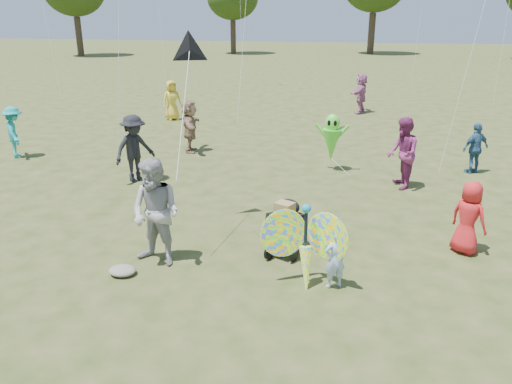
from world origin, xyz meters
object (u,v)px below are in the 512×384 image
crowd_j (361,93)px  jogging_stroller (285,223)px  crowd_g (172,100)px  child_girl (335,259)px  adult_man (156,213)px  crowd_c (475,148)px  crowd_a (469,218)px  crowd_e (403,153)px  crowd_b (134,149)px  crowd_i (15,132)px  crowd_d (190,126)px  alien_kite (332,139)px  butterfly_kite (306,246)px

crowd_j → jogging_stroller: crowd_j is taller
crowd_g → child_girl: bearing=-98.0°
adult_man → crowd_c: size_ratio=1.36×
child_girl → crowd_a: 3.15m
crowd_j → crowd_e: bearing=21.6°
crowd_g → jogging_stroller: 13.95m
crowd_b → jogging_stroller: size_ratio=1.67×
crowd_a → jogging_stroller: bearing=52.7°
jogging_stroller → crowd_c: bearing=78.1°
crowd_a → crowd_c: bearing=-60.9°
crowd_b → jogging_stroller: (4.86, -3.55, -0.34)m
jogging_stroller → crowd_g: bearing=144.6°
crowd_i → crowd_d: bearing=-109.4°
crowd_j → alien_kite: crowd_j is taller
crowd_b → crowd_i: (-4.96, 1.48, -0.10)m
crowd_d → alien_kite: 5.05m
crowd_a → butterfly_kite: butterfly_kite is taller
crowd_j → alien_kite: 9.84m
butterfly_kite → crowd_a: bearing=33.2°
child_girl → adult_man: 3.38m
alien_kite → crowd_b: bearing=-157.3°
crowd_a → crowd_j: (-2.38, 14.84, 0.20)m
jogging_stroller → butterfly_kite: 1.32m
crowd_g → butterfly_kite: bearing=-99.6°
butterfly_kite → alien_kite: alien_kite is taller
crowd_e → crowd_j: (-1.31, 11.03, -0.03)m
crowd_e → crowd_g: (-9.53, 7.46, -0.10)m
crowd_j → butterfly_kite: 16.80m
crowd_j → crowd_c: bearing=35.9°
jogging_stroller → alien_kite: alien_kite is taller
crowd_a → crowd_e: crowd_e is taller
crowd_e → butterfly_kite: 6.08m
butterfly_kite → crowd_b: bearing=138.7°
crowd_b → crowd_j: 13.46m
crowd_a → butterfly_kite: bearing=73.8°
child_girl → alien_kite: alien_kite is taller
child_girl → crowd_d: 9.84m
crowd_a → butterfly_kite: size_ratio=0.85×
child_girl → adult_man: adult_man is taller
crowd_g → crowd_b: bearing=-115.0°
adult_man → crowd_d: bearing=119.5°
alien_kite → jogging_stroller: bearing=-94.7°
crowd_a → crowd_b: size_ratio=0.78×
crowd_g → crowd_i: (-2.76, -7.00, -0.03)m
crowd_a → crowd_e: bearing=-33.8°
crowd_i → alien_kite: 10.32m
crowd_b → crowd_j: size_ratio=1.01×
crowd_c → child_girl: bearing=31.6°
crowd_b → butterfly_kite: 7.20m
adult_man → crowd_a: (5.81, 1.74, -0.29)m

